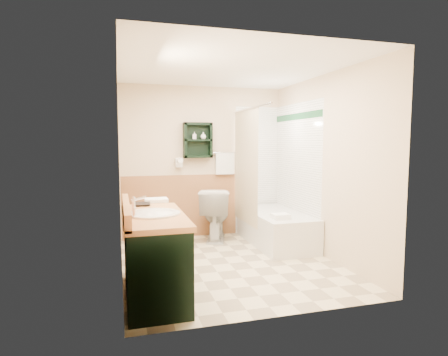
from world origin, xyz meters
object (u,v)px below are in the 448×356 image
at_px(bathtub, 276,228).
at_px(toilet, 215,214).
at_px(vanity, 154,255).
at_px(hair_dryer, 179,163).
at_px(soap_bottle_a, 195,138).
at_px(vanity_book, 133,195).
at_px(soap_bottle_b, 203,136).
at_px(wall_shelf, 198,140).

distance_m(bathtub, toilet, 0.97).
height_order(vanity, toilet, vanity).
relative_size(hair_dryer, soap_bottle_a, 2.06).
relative_size(bathtub, soap_bottle_a, 12.90).
relative_size(vanity_book, soap_bottle_a, 2.06).
relative_size(bathtub, soap_bottle_b, 13.11).
bearing_deg(soap_bottle_b, hair_dryer, 175.57).
bearing_deg(soap_bottle_b, toilet, -56.57).
distance_m(hair_dryer, toilet, 0.99).
bearing_deg(soap_bottle_b, vanity, -114.53).
relative_size(wall_shelf, soap_bottle_a, 4.73).
distance_m(vanity, vanity_book, 0.80).
relative_size(toilet, soap_bottle_a, 7.01).
relative_size(wall_shelf, toilet, 0.67).
xyz_separation_m(hair_dryer, soap_bottle_b, (0.39, -0.03, 0.41)).
xyz_separation_m(vanity, bathtub, (1.92, 1.43, -0.17)).
xyz_separation_m(wall_shelf, toilet, (0.22, -0.21, -1.15)).
height_order(vanity, soap_bottle_a, soap_bottle_a).
distance_m(vanity_book, soap_bottle_b, 2.06).
distance_m(hair_dryer, soap_bottle_a, 0.46).
bearing_deg(bathtub, toilet, 147.21).
distance_m(toilet, soap_bottle_b, 1.24).
height_order(bathtub, soap_bottle_b, soap_bottle_b).
distance_m(wall_shelf, soap_bottle_a, 0.07).
relative_size(hair_dryer, vanity, 0.19).
xyz_separation_m(hair_dryer, soap_bottle_a, (0.25, -0.03, 0.39)).
bearing_deg(soap_bottle_b, bathtub, -37.62).
bearing_deg(vanity, soap_bottle_a, 68.63).
relative_size(wall_shelf, vanity, 0.43).
bearing_deg(wall_shelf, bathtub, -35.37).
xyz_separation_m(vanity, soap_bottle_b, (0.98, 2.15, 1.20)).
relative_size(hair_dryer, toilet, 0.29).
bearing_deg(vanity, wall_shelf, 67.47).
bearing_deg(soap_bottle_a, hair_dryer, 173.08).
relative_size(toilet, soap_bottle_b, 7.13).
height_order(bathtub, toilet, toilet).
bearing_deg(vanity_book, toilet, 49.20).
xyz_separation_m(wall_shelf, hair_dryer, (-0.30, 0.02, -0.35)).
bearing_deg(soap_bottle_a, soap_bottle_b, 0.00).
distance_m(vanity, soap_bottle_a, 2.60).
height_order(hair_dryer, toilet, hair_dryer).
xyz_separation_m(wall_shelf, vanity_book, (-1.06, -1.58, -0.61)).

